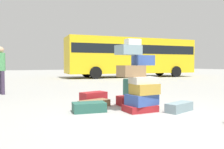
{
  "coord_description": "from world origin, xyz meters",
  "views": [
    {
      "loc": [
        -2.67,
        -3.94,
        1.08
      ],
      "look_at": [
        0.32,
        1.79,
        0.79
      ],
      "focal_mm": 37.29,
      "sensor_mm": 36.0,
      "label": 1
    }
  ],
  "objects": [
    {
      "name": "suitcase_tower",
      "position": [
        0.31,
        0.45,
        0.68
      ],
      "size": [
        1.0,
        0.69,
        1.64
      ],
      "color": "maroon",
      "rests_on": "ground"
    },
    {
      "name": "suitcase_maroon_behind_tower",
      "position": [
        -0.18,
        1.93,
        0.15
      ],
      "size": [
        0.77,
        0.51,
        0.31
      ],
      "primitive_type": "cube",
      "rotation": [
        0.0,
        0.0,
        0.21
      ],
      "color": "maroon",
      "rests_on": "ground"
    },
    {
      "name": "suitcase_brown_left_side",
      "position": [
        -0.38,
        1.4,
        0.09
      ],
      "size": [
        0.84,
        0.52,
        0.17
      ],
      "primitive_type": "cube",
      "rotation": [
        0.0,
        0.0,
        0.23
      ],
      "color": "olive",
      "rests_on": "ground"
    },
    {
      "name": "person_tourist_with_camera",
      "position": [
        -2.35,
        5.17,
        1.01
      ],
      "size": [
        0.3,
        0.32,
        1.69
      ],
      "rotation": [
        0.0,
        0.0,
        -1.09
      ],
      "color": "#3F334C",
      "rests_on": "ground"
    },
    {
      "name": "suitcase_maroon_foreground_far",
      "position": [
        0.54,
        1.19,
        0.12
      ],
      "size": [
        0.66,
        0.49,
        0.24
      ],
      "primitive_type": "cube",
      "rotation": [
        0.0,
        0.0,
        -0.1
      ],
      "color": "maroon",
      "rests_on": "ground"
    },
    {
      "name": "parked_bus",
      "position": [
        7.71,
        12.41,
        1.84
      ],
      "size": [
        10.99,
        3.73,
        3.15
      ],
      "rotation": [
        0.0,
        0.0,
        -0.12
      ],
      "color": "yellow",
      "rests_on": "ground"
    },
    {
      "name": "suitcase_teal_white_trunk",
      "position": [
        -0.72,
        0.91,
        0.11
      ],
      "size": [
        0.79,
        0.54,
        0.21
      ],
      "primitive_type": "cube",
      "rotation": [
        0.0,
        0.0,
        -0.18
      ],
      "color": "#26594C",
      "rests_on": "ground"
    },
    {
      "name": "suitcase_slate_upright_blue",
      "position": [
        1.1,
        -0.02,
        0.1
      ],
      "size": [
        0.8,
        0.48,
        0.2
      ],
      "primitive_type": "cube",
      "rotation": [
        0.0,
        0.0,
        0.27
      ],
      "color": "gray",
      "rests_on": "ground"
    },
    {
      "name": "suitcase_teal_right_side",
      "position": [
        1.09,
        2.07,
        0.31
      ],
      "size": [
        0.29,
        0.42,
        0.62
      ],
      "primitive_type": "cube",
      "rotation": [
        0.0,
        0.0,
        -0.05
      ],
      "color": "#26594C",
      "rests_on": "ground"
    },
    {
      "name": "ground_plane",
      "position": [
        0.0,
        0.0,
        0.0
      ],
      "size": [
        80.0,
        80.0,
        0.0
      ],
      "primitive_type": "plane",
      "color": "#9E9E99"
    }
  ]
}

